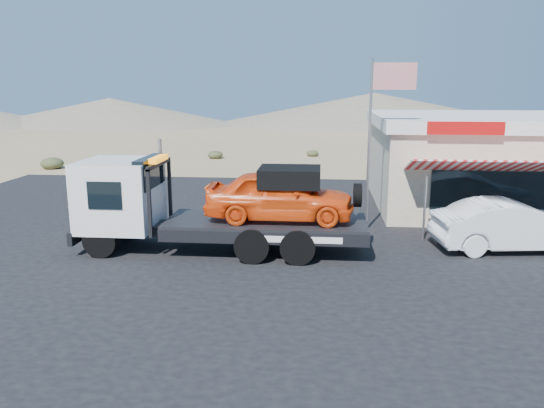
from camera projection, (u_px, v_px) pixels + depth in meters
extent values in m
plane|color=#977C56|center=(213.00, 268.00, 15.20)|extent=(120.00, 120.00, 0.00)
cube|color=black|center=(289.00, 240.00, 17.93)|extent=(32.00, 24.00, 0.02)
cylinder|color=black|center=(100.00, 241.00, 15.98)|extent=(1.03, 0.31, 1.03)
cylinder|color=black|center=(125.00, 223.00, 17.98)|extent=(1.03, 0.31, 1.03)
cylinder|color=black|center=(252.00, 245.00, 15.57)|extent=(1.03, 0.57, 1.03)
cylinder|color=black|center=(260.00, 227.00, 17.57)|extent=(1.03, 0.57, 1.03)
cylinder|color=black|center=(298.00, 246.00, 15.45)|extent=(1.03, 0.57, 1.03)
cylinder|color=black|center=(301.00, 228.00, 17.45)|extent=(1.03, 0.57, 1.03)
cube|color=black|center=(231.00, 230.00, 16.61)|extent=(8.43, 1.03, 0.31)
cube|color=white|center=(120.00, 194.00, 16.69)|extent=(2.26, 2.42, 2.16)
cube|color=black|center=(149.00, 172.00, 16.44)|extent=(0.36, 2.06, 0.93)
cube|color=black|center=(160.00, 196.00, 16.58)|extent=(0.10, 2.26, 2.06)
cube|color=orange|center=(158.00, 159.00, 16.32)|extent=(0.26, 1.23, 0.15)
cube|color=black|center=(266.00, 222.00, 16.45)|extent=(6.17, 2.37, 0.15)
imported|color=#FA4A10|center=(280.00, 195.00, 16.22)|extent=(4.53, 1.82, 1.54)
cube|color=black|center=(290.00, 177.00, 16.07)|extent=(1.85, 1.54, 0.57)
imported|color=silver|center=(512.00, 226.00, 16.63)|extent=(5.00, 2.29, 1.59)
cube|color=#BDAA8F|center=(496.00, 167.00, 22.63)|extent=(10.00, 8.00, 3.40)
cube|color=white|center=(500.00, 121.00, 22.20)|extent=(10.40, 8.40, 0.50)
cube|color=red|center=(466.00, 128.00, 18.28)|extent=(2.60, 0.12, 0.45)
cube|color=black|center=(532.00, 189.00, 18.76)|extent=(7.00, 0.06, 1.60)
cylinder|color=#99999E|center=(425.00, 209.00, 17.58)|extent=(0.08, 0.08, 2.20)
cylinder|color=#99999E|center=(369.00, 147.00, 18.49)|extent=(0.10, 0.10, 6.00)
cube|color=#B20C14|center=(394.00, 76.00, 17.90)|extent=(1.50, 0.02, 0.90)
ellipsoid|color=#3A3F21|center=(52.00, 163.00, 33.25)|extent=(1.41, 1.41, 0.76)
ellipsoid|color=#3A3F21|center=(215.00, 154.00, 37.94)|extent=(1.10, 1.10, 0.59)
ellipsoid|color=#3A3F21|center=(313.00, 153.00, 39.12)|extent=(0.91, 0.91, 0.49)
cone|color=#726B59|center=(110.00, 111.00, 70.49)|extent=(36.00, 36.00, 3.50)
cone|color=#726B59|center=(374.00, 109.00, 70.20)|extent=(44.00, 44.00, 4.20)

